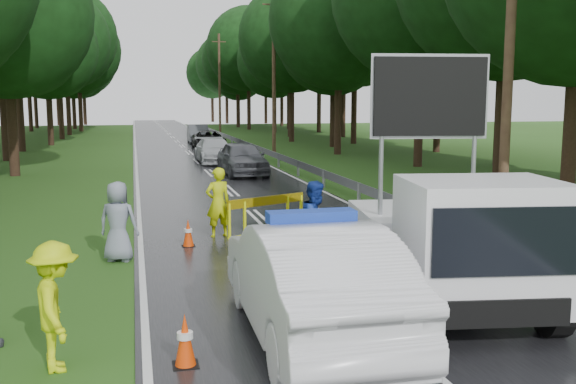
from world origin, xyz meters
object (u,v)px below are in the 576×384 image
object	(u,v)px
queue_car_second	(214,151)
work_truck	(450,240)
barrier	(267,206)
queue_car_third	(209,140)
police_sedan	(311,280)
queue_car_fourth	(198,134)
queue_car_first	(242,158)
civilian	(316,222)
officer	(218,203)

from	to	relation	value
queue_car_second	work_truck	bearing A→B (deg)	-89.73
barrier	queue_car_third	size ratio (longest dim) A/B	0.46
barrier	police_sedan	bearing A→B (deg)	-121.23
queue_car_fourth	queue_car_third	bearing A→B (deg)	-88.26
police_sedan	queue_car_first	distance (m)	20.26
civilian	queue_car_second	distance (m)	22.13
barrier	queue_car_second	world-z (taller)	queue_car_second
queue_car_third	queue_car_first	bearing A→B (deg)	-89.00
queue_car_second	queue_car_fourth	bearing A→B (deg)	86.04
police_sedan	civilian	xyz separation A→B (m)	(1.23, 4.00, 0.03)
queue_car_first	queue_car_second	xyz separation A→B (m)	(-0.53, 6.00, -0.11)
queue_car_first	queue_car_second	distance (m)	6.02
civilian	queue_car_fourth	distance (m)	38.67
police_sedan	work_truck	distance (m)	2.71
police_sedan	work_truck	size ratio (longest dim) A/B	0.94
officer	queue_car_second	distance (m)	19.21
work_truck	officer	xyz separation A→B (m)	(-3.00, 6.25, -0.25)
barrier	queue_car_first	bearing A→B (deg)	58.58
civilian	work_truck	bearing A→B (deg)	-111.29
queue_car_first	queue_car_second	size ratio (longest dim) A/B	0.99
queue_car_second	queue_car_third	bearing A→B (deg)	83.89
work_truck	queue_car_third	bearing A→B (deg)	98.31
officer	queue_car_first	size ratio (longest dim) A/B	0.38
barrier	civilian	bearing A→B (deg)	-107.27
officer	queue_car_first	xyz separation A→B (m)	(2.78, 13.08, -0.10)
police_sedan	work_truck	world-z (taller)	work_truck
work_truck	queue_car_first	size ratio (longest dim) A/B	1.20
officer	queue_car_third	world-z (taller)	officer
officer	civilian	world-z (taller)	officer
queue_car_second	civilian	bearing A→B (deg)	-92.98
queue_car_first	queue_car_fourth	distance (m)	22.53
barrier	queue_car_fourth	world-z (taller)	queue_car_fourth
officer	police_sedan	bearing A→B (deg)	79.98
barrier	civilian	xyz separation A→B (m)	(0.41, -3.14, 0.14)
queue_car_first	queue_car_third	distance (m)	15.87
work_truck	police_sedan	bearing A→B (deg)	-154.45
police_sedan	officer	size ratio (longest dim) A/B	2.93
officer	work_truck	bearing A→B (deg)	102.20
police_sedan	queue_car_first	world-z (taller)	police_sedan
civilian	queue_car_second	size ratio (longest dim) A/B	0.38
civilian	queue_car_first	distance (m)	16.16
queue_car_third	queue_car_second	bearing A→B (deg)	-92.67
work_truck	barrier	world-z (taller)	work_truck
police_sedan	queue_car_first	bearing A→B (deg)	-95.99
queue_car_first	civilian	bearing A→B (deg)	-96.00
civilian	queue_car_fourth	xyz separation A→B (m)	(1.33, 38.65, -0.14)
barrier	queue_car_third	world-z (taller)	queue_car_third
barrier	queue_car_first	world-z (taller)	queue_car_first
work_truck	officer	distance (m)	6.94
barrier	officer	bearing A→B (deg)	159.49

